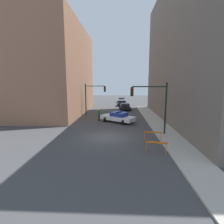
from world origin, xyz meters
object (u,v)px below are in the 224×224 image
traffic_light_near (154,101)px  traffic_light_far (92,95)px  parked_car_mid (122,103)px  barrier_front (156,145)px  pedestrian_crossing (99,115)px  police_car (118,117)px  parked_car_far (122,100)px  parked_car_near (125,107)px  barrier_mid (153,135)px

traffic_light_near → traffic_light_far: (-8.03, 11.23, -0.13)m
parked_car_mid → barrier_front: (2.25, -28.07, -0.06)m
parked_car_mid → pedestrian_crossing: pedestrian_crossing is taller
police_car → pedestrian_crossing: 2.87m
parked_car_mid → pedestrian_crossing: 17.07m
traffic_light_near → traffic_light_far: 13.81m
parked_car_far → barrier_front: (2.25, -35.97, -0.06)m
parked_car_near → barrier_front: parked_car_near is taller
parked_car_far → barrier_mid: (2.49, -33.17, -0.06)m
parked_car_far → traffic_light_far: bearing=-102.9°
traffic_light_near → barrier_front: (-0.64, -4.85, -2.91)m
barrier_front → barrier_mid: size_ratio=0.99×
police_car → parked_car_far: 25.52m
police_car → barrier_front: 10.89m
barrier_front → traffic_light_near: bearing=82.4°
parked_car_near → pedestrian_crossing: bearing=-113.9°
parked_car_mid → barrier_mid: bearing=-82.9°
parked_car_near → parked_car_mid: size_ratio=1.01×
parked_car_mid → parked_car_far: size_ratio=1.00×
traffic_light_near → traffic_light_far: size_ratio=1.00×
parked_car_far → police_car: bearing=-90.2°
police_car → pedestrian_crossing: (-2.72, 0.90, 0.14)m
traffic_light_far → barrier_mid: (7.63, -13.27, -2.78)m
pedestrian_crossing → barrier_mid: bearing=53.9°
traffic_light_far → pedestrian_crossing: (1.64, -4.71, -2.54)m
parked_car_near → parked_car_mid: same height
police_car → parked_car_mid: bearing=31.1°
traffic_light_far → barrier_mid: size_ratio=3.27×
barrier_front → barrier_mid: 2.81m
traffic_light_far → pedestrian_crossing: traffic_light_far is taller
traffic_light_far → parked_car_near: 8.44m
traffic_light_far → barrier_front: (7.39, -16.08, -2.78)m
police_car → parked_car_mid: (0.78, 17.61, -0.05)m
traffic_light_near → parked_car_far: 31.39m
parked_car_near → pedestrian_crossing: (-3.99, -10.38, 0.19)m
traffic_light_near → parked_car_mid: (-2.89, 23.22, -2.86)m
pedestrian_crossing → barrier_mid: (5.99, -8.56, -0.24)m
traffic_light_far → barrier_mid: traffic_light_far is taller
police_car → pedestrian_crossing: bearing=105.2°
parked_car_mid → barrier_front: bearing=-83.9°
barrier_front → parked_car_mid: bearing=94.6°
traffic_light_far → parked_car_mid: traffic_light_far is taller
parked_car_mid → barrier_mid: parked_car_mid is taller
parked_car_mid → barrier_mid: (2.49, -25.27, -0.06)m
pedestrian_crossing → barrier_front: size_ratio=1.05×
police_car → parked_car_near: police_car is taller
police_car → barrier_mid: bearing=-123.3°
pedestrian_crossing → barrier_mid: pedestrian_crossing is taller
pedestrian_crossing → barrier_front: 12.74m
traffic_light_far → barrier_mid: 15.56m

